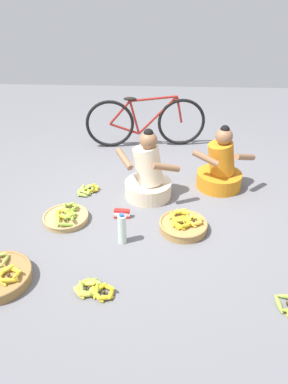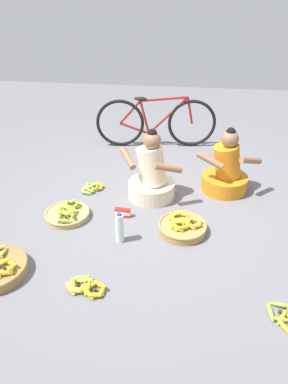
# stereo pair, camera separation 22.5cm
# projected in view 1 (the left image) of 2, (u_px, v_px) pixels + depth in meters

# --- Properties ---
(ground_plane) EXTENTS (10.00, 10.00, 0.00)m
(ground_plane) POSITION_uv_depth(u_px,v_px,m) (145.00, 210.00, 3.84)
(ground_plane) COLOR slate
(vendor_woman_front) EXTENTS (0.71, 0.55, 0.81)m
(vendor_woman_front) POSITION_uv_depth(u_px,v_px,m) (148.00, 176.00, 3.96)
(vendor_woman_front) COLOR beige
(vendor_woman_front) RESTS_ON ground
(vendor_woman_behind) EXTENTS (0.73, 0.52, 0.76)m
(vendor_woman_behind) POSITION_uv_depth(u_px,v_px,m) (220.00, 168.00, 4.15)
(vendor_woman_behind) COLOR orange
(vendor_woman_behind) RESTS_ON ground
(bicycle_leaning) EXTENTS (1.70, 0.25, 0.73)m
(bicycle_leaning) POSITION_uv_depth(u_px,v_px,m) (146.00, 122.00, 5.12)
(bicycle_leaning) COLOR black
(bicycle_leaning) RESTS_ON ground
(banana_basket_mid_left) EXTENTS (0.47, 0.47, 0.17)m
(banana_basket_mid_left) POSITION_uv_depth(u_px,v_px,m) (183.00, 225.00, 3.52)
(banana_basket_mid_left) COLOR #A87F47
(banana_basket_mid_left) RESTS_ON ground
(banana_basket_front_left) EXTENTS (0.46, 0.46, 0.14)m
(banana_basket_front_left) POSITION_uv_depth(u_px,v_px,m) (66.00, 217.00, 3.66)
(banana_basket_front_left) COLOR tan
(banana_basket_front_left) RESTS_ON ground
(loose_bananas_near_bicycle) EXTENTS (0.36, 0.26, 0.09)m
(loose_bananas_near_bicycle) POSITION_uv_depth(u_px,v_px,m) (93.00, 289.00, 2.84)
(loose_bananas_near_bicycle) COLOR yellow
(loose_bananas_near_bicycle) RESTS_ON ground
(loose_bananas_near_vendor) EXTENTS (0.25, 0.27, 0.09)m
(loose_bananas_near_vendor) POSITION_uv_depth(u_px,v_px,m) (88.00, 190.00, 4.15)
(loose_bananas_near_vendor) COLOR #9EB747
(loose_bananas_near_vendor) RESTS_ON ground
(water_bottle) EXTENTS (0.08, 0.08, 0.32)m
(water_bottle) POSITION_uv_depth(u_px,v_px,m) (122.00, 229.00, 3.31)
(water_bottle) COLOR silver
(water_bottle) RESTS_ON ground
(packet_carton_stack) EXTENTS (0.17, 0.07, 0.09)m
(packet_carton_stack) POSITION_uv_depth(u_px,v_px,m) (122.00, 214.00, 3.71)
(packet_carton_stack) COLOR red
(packet_carton_stack) RESTS_ON ground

